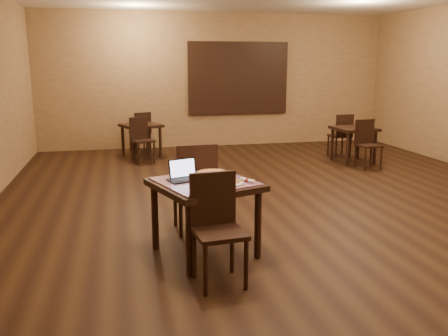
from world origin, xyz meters
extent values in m
plane|color=black|center=(0.00, 0.00, 0.00)|extent=(10.00, 10.00, 0.00)
cube|color=#95754C|center=(0.00, 5.00, 1.50)|extent=(8.00, 0.02, 3.00)
cube|color=#255B89|center=(0.50, 4.97, 1.55)|extent=(2.20, 0.04, 1.50)
cube|color=black|center=(0.50, 4.95, 1.55)|extent=(2.34, 0.02, 1.64)
cylinder|color=black|center=(-1.64, -1.79, 0.35)|extent=(0.07, 0.07, 0.71)
cylinder|color=black|center=(-1.90, -1.07, 0.35)|extent=(0.07, 0.07, 0.71)
cylinder|color=black|center=(-0.93, -1.53, 0.35)|extent=(0.07, 0.07, 0.71)
cylinder|color=black|center=(-1.18, -0.82, 0.35)|extent=(0.07, 0.07, 0.71)
cube|color=black|center=(-1.41, -1.30, 0.72)|extent=(1.18, 1.18, 0.06)
cube|color=#1A23AF|center=(-1.41, -1.30, 0.76)|extent=(1.07, 1.07, 0.02)
cylinder|color=black|center=(-1.57, -2.20, 0.22)|extent=(0.04, 0.04, 0.45)
cylinder|color=black|center=(-1.61, -1.84, 0.22)|extent=(0.04, 0.04, 0.45)
cylinder|color=black|center=(-1.21, -2.16, 0.22)|extent=(0.04, 0.04, 0.45)
cylinder|color=black|center=(-1.25, -1.80, 0.22)|extent=(0.04, 0.04, 0.45)
cube|color=black|center=(-1.41, -2.00, 0.47)|extent=(0.46, 0.46, 0.04)
cube|color=black|center=(-1.43, -1.81, 0.73)|extent=(0.42, 0.08, 0.48)
cylinder|color=black|center=(-1.23, -0.40, 0.24)|extent=(0.04, 0.04, 0.48)
cylinder|color=black|center=(-1.21, -0.79, 0.24)|extent=(0.04, 0.04, 0.48)
cylinder|color=black|center=(-1.61, -0.42, 0.24)|extent=(0.04, 0.04, 0.48)
cylinder|color=black|center=(-1.60, -0.80, 0.24)|extent=(0.04, 0.04, 0.48)
cube|color=black|center=(-1.41, -0.60, 0.50)|extent=(0.47, 0.47, 0.04)
cube|color=black|center=(-1.40, -0.81, 0.78)|extent=(0.45, 0.06, 0.51)
cube|color=black|center=(-1.61, -1.25, 0.77)|extent=(0.34, 0.29, 0.01)
cube|color=black|center=(-1.61, -1.15, 0.87)|extent=(0.29, 0.13, 0.19)
cube|color=#C9CFFF|center=(-1.61, -1.16, 0.87)|extent=(0.26, 0.11, 0.17)
cylinder|color=white|center=(-1.19, -1.48, 0.77)|extent=(0.25, 0.25, 0.01)
cylinder|color=silver|center=(-1.29, -1.06, 0.77)|extent=(0.38, 0.38, 0.01)
cylinder|color=beige|center=(-1.29, -1.06, 0.78)|extent=(0.32, 0.32, 0.02)
torus|color=#BA883B|center=(-1.29, -1.06, 0.78)|extent=(0.33, 0.33, 0.02)
cube|color=silver|center=(-1.27, -1.08, 0.79)|extent=(0.21, 0.22, 0.01)
cylinder|color=white|center=(-1.01, -1.44, 0.78)|extent=(0.13, 0.16, 0.04)
cylinder|color=maroon|center=(-1.01, -1.44, 0.78)|extent=(0.05, 0.05, 0.04)
cylinder|color=black|center=(1.94, 2.24, 0.32)|extent=(0.06, 0.06, 0.65)
cylinder|color=black|center=(1.90, 2.83, 0.32)|extent=(0.06, 0.06, 0.65)
cylinder|color=black|center=(2.52, 2.28, 0.32)|extent=(0.06, 0.06, 0.65)
cylinder|color=black|center=(2.48, 2.87, 0.32)|extent=(0.06, 0.06, 0.65)
cube|color=black|center=(2.21, 2.55, 0.66)|extent=(0.78, 0.78, 0.05)
cylinder|color=black|center=(2.06, 1.79, 0.21)|extent=(0.04, 0.04, 0.41)
cylinder|color=black|center=(2.03, 2.11, 0.21)|extent=(0.04, 0.04, 0.41)
cylinder|color=black|center=(2.38, 1.81, 0.21)|extent=(0.04, 0.04, 0.41)
cylinder|color=black|center=(2.36, 2.14, 0.21)|extent=(0.04, 0.04, 0.41)
cube|color=black|center=(2.21, 1.96, 0.43)|extent=(0.41, 0.41, 0.04)
cube|color=black|center=(2.20, 2.13, 0.67)|extent=(0.39, 0.06, 0.44)
cylinder|color=black|center=(2.36, 3.32, 0.21)|extent=(0.04, 0.04, 0.41)
cylinder|color=black|center=(2.38, 3.00, 0.21)|extent=(0.04, 0.04, 0.41)
cylinder|color=black|center=(2.03, 3.30, 0.21)|extent=(0.04, 0.04, 0.41)
cylinder|color=black|center=(2.06, 2.97, 0.21)|extent=(0.04, 0.04, 0.41)
cube|color=black|center=(2.21, 3.15, 0.43)|extent=(0.41, 0.41, 0.04)
cube|color=black|center=(2.22, 2.98, 0.67)|extent=(0.39, 0.06, 0.44)
cylinder|color=black|center=(-1.95, 3.63, 0.32)|extent=(0.06, 0.06, 0.64)
cylinder|color=black|center=(-2.16, 4.16, 0.32)|extent=(0.06, 0.06, 0.64)
cylinder|color=black|center=(-1.42, 3.84, 0.32)|extent=(0.06, 0.06, 0.64)
cylinder|color=black|center=(-1.63, 4.37, 0.32)|extent=(0.06, 0.06, 0.64)
cube|color=black|center=(-1.79, 4.00, 0.65)|extent=(0.93, 0.93, 0.05)
cylinder|color=black|center=(-1.88, 3.21, 0.20)|extent=(0.04, 0.04, 0.40)
cylinder|color=black|center=(-2.00, 3.51, 0.20)|extent=(0.04, 0.04, 0.40)
cylinder|color=black|center=(-1.58, 3.33, 0.20)|extent=(0.04, 0.04, 0.40)
cylinder|color=black|center=(-1.70, 3.63, 0.20)|extent=(0.04, 0.04, 0.40)
cube|color=black|center=(-1.79, 3.42, 0.42)|extent=(0.49, 0.49, 0.04)
cube|color=black|center=(-1.85, 3.58, 0.65)|extent=(0.36, 0.17, 0.43)
cylinder|color=black|center=(-1.70, 4.79, 0.20)|extent=(0.04, 0.04, 0.40)
cylinder|color=black|center=(-1.58, 4.49, 0.20)|extent=(0.04, 0.04, 0.40)
cylinder|color=black|center=(-2.00, 4.67, 0.20)|extent=(0.04, 0.04, 0.40)
cylinder|color=black|center=(-1.88, 4.37, 0.20)|extent=(0.04, 0.04, 0.40)
cube|color=black|center=(-1.79, 4.58, 0.42)|extent=(0.49, 0.49, 0.04)
cube|color=black|center=(-1.73, 4.42, 0.65)|extent=(0.36, 0.17, 0.43)
camera|label=1|loc=(-2.21, -5.78, 1.91)|focal=38.00mm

